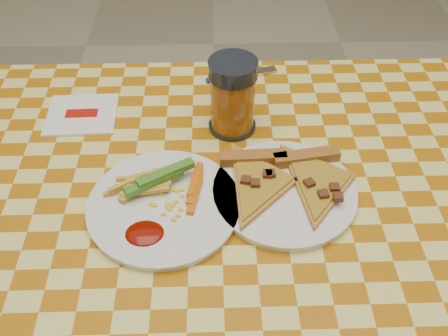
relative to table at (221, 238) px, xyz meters
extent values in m
cylinder|color=white|center=(-0.54, 0.34, -0.33)|extent=(0.06, 0.06, 0.71)
cylinder|color=white|center=(0.54, 0.34, -0.33)|extent=(0.06, 0.06, 0.71)
cube|color=#59311E|center=(0.00, 0.00, 0.05)|extent=(1.20, 0.80, 0.04)
cylinder|color=white|center=(-0.09, 0.01, 0.08)|extent=(0.25, 0.25, 0.01)
cylinder|color=white|center=(0.11, 0.03, 0.08)|extent=(0.26, 0.26, 0.01)
cube|color=#1A600F|center=(-0.10, 0.04, 0.11)|extent=(0.11, 0.08, 0.02)
cube|color=orange|center=(-0.04, 0.03, 0.09)|extent=(0.06, 0.09, 0.02)
ellipsoid|color=#6F0B02|center=(-0.12, -0.05, 0.09)|extent=(0.06, 0.05, 0.01)
cube|color=#AD7627|center=(0.06, 0.10, 0.10)|extent=(0.12, 0.03, 0.02)
cube|color=#AD7627|center=(0.15, 0.10, 0.10)|extent=(0.12, 0.04, 0.02)
cylinder|color=black|center=(0.03, 0.21, 0.08)|extent=(0.09, 0.09, 0.01)
cylinder|color=#904A0F|center=(0.03, 0.21, 0.13)|extent=(0.08, 0.08, 0.12)
cylinder|color=black|center=(0.03, 0.21, 0.21)|extent=(0.09, 0.09, 0.03)
cube|color=white|center=(-0.27, 0.25, 0.08)|extent=(0.14, 0.13, 0.01)
cube|color=#B5120A|center=(-0.27, 0.25, 0.08)|extent=(0.06, 0.03, 0.00)
cube|color=#161F98|center=(0.03, 0.38, 0.08)|extent=(0.11, 0.04, 0.01)
cube|color=white|center=(0.11, 0.40, 0.08)|extent=(0.05, 0.03, 0.00)
camera|label=1|loc=(-0.01, -0.53, 0.70)|focal=40.00mm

